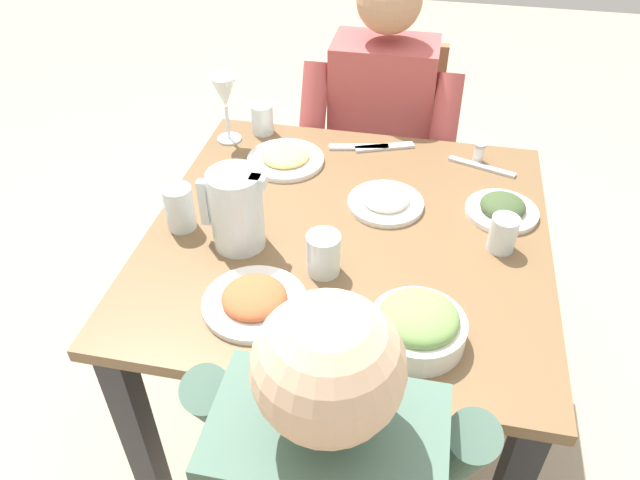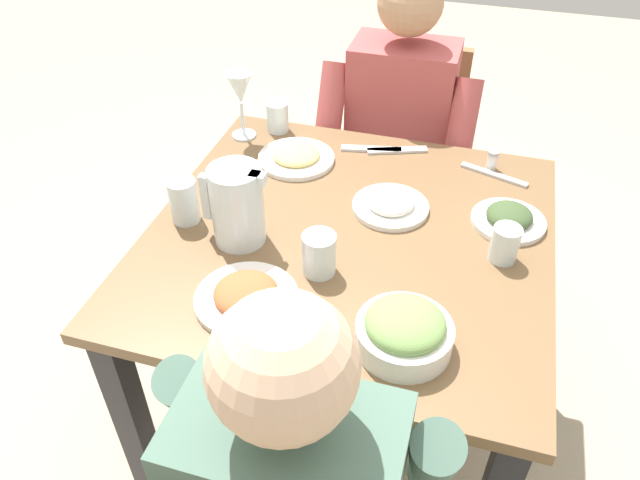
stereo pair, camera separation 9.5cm
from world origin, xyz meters
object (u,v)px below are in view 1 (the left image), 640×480
(salad_bowl, at_px, (418,325))
(plate_fries, at_px, (285,158))
(water_glass_near_right, at_px, (262,119))
(plate_rice_curry, at_px, (254,300))
(dining_table, at_px, (347,269))
(chair_near, at_px, (382,154))
(plate_dolmas, at_px, (502,208))
(water_glass_center, at_px, (323,254))
(water_glass_near_left, at_px, (179,208))
(salt_shaker, at_px, (479,152))
(water_glass_far_left, at_px, (503,234))
(diner_near, at_px, (377,148))
(wine_glass, at_px, (225,95))
(water_pitcher, at_px, (236,209))
(plate_yoghurt, at_px, (386,200))

(salad_bowl, height_order, plate_fries, salad_bowl)
(water_glass_near_right, bearing_deg, plate_rice_curry, 104.17)
(dining_table, distance_m, plate_rice_curry, 0.34)
(chair_near, height_order, plate_dolmas, chair_near)
(chair_near, bearing_deg, plate_rice_curry, 81.90)
(water_glass_center, bearing_deg, chair_near, -92.02)
(plate_fries, xyz_separation_m, plate_dolmas, (-0.58, 0.12, 0.00))
(dining_table, xyz_separation_m, water_glass_near_left, (0.39, 0.06, 0.18))
(water_glass_near_right, bearing_deg, plate_fries, 125.48)
(water_glass_near_right, distance_m, salt_shaker, 0.62)
(dining_table, distance_m, water_glass_far_left, 0.39)
(salad_bowl, relative_size, water_glass_near_right, 2.12)
(diner_near, bearing_deg, chair_near, -90.00)
(plate_fries, relative_size, wine_glass, 1.07)
(chair_near, xyz_separation_m, water_glass_near_left, (0.39, 0.84, 0.31))
(water_glass_near_left, bearing_deg, plate_dolmas, -164.84)
(water_glass_center, distance_m, water_glass_near_left, 0.37)
(diner_near, height_order, wine_glass, diner_near)
(wine_glass, height_order, salt_shaker, wine_glass)
(diner_near, distance_m, water_glass_center, 0.74)
(salad_bowl, bearing_deg, plate_dolmas, -111.13)
(water_pitcher, height_order, plate_rice_curry, water_pitcher)
(chair_near, xyz_separation_m, wine_glass, (0.41, 0.42, 0.40))
(dining_table, height_order, plate_yoghurt, plate_yoghurt)
(salt_shaker, bearing_deg, water_glass_far_left, 97.87)
(plate_fries, height_order, plate_dolmas, plate_dolmas)
(chair_near, xyz_separation_m, diner_near, (-0.00, 0.20, 0.15))
(chair_near, bearing_deg, plate_fries, 66.58)
(salt_shaker, bearing_deg, plate_dolmas, 103.80)
(dining_table, height_order, plate_fries, plate_fries)
(salt_shaker, bearing_deg, chair_near, -53.02)
(water_glass_center, relative_size, wine_glass, 0.50)
(chair_near, distance_m, diner_near, 0.25)
(wine_glass, distance_m, salt_shaker, 0.72)
(salad_bowl, distance_m, plate_dolmas, 0.48)
(dining_table, relative_size, water_glass_near_left, 8.44)
(plate_yoghurt, bearing_deg, plate_rice_curry, 60.75)
(dining_table, height_order, water_pitcher, water_pitcher)
(diner_near, bearing_deg, dining_table, 89.87)
(salad_bowl, xyz_separation_m, water_glass_far_left, (-0.17, -0.31, 0.00))
(plate_dolmas, bearing_deg, salad_bowl, 68.87)
(plate_rice_curry, distance_m, water_glass_center, 0.18)
(diner_near, relative_size, water_glass_near_right, 13.24)
(diner_near, distance_m, salad_bowl, 0.91)
(plate_fries, height_order, wine_glass, wine_glass)
(salad_bowl, relative_size, water_glass_far_left, 2.19)
(water_pitcher, xyz_separation_m, water_glass_far_left, (-0.59, -0.10, -0.05))
(water_pitcher, height_order, water_glass_near_left, water_pitcher)
(dining_table, relative_size, chair_near, 1.08)
(dining_table, height_order, wine_glass, wine_glass)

